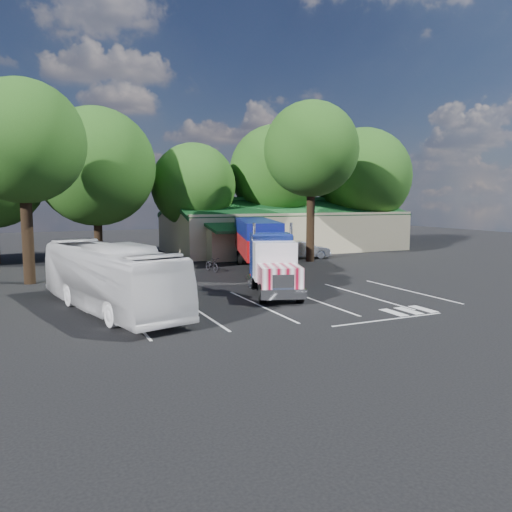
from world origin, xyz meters
name	(u,v)px	position (x,y,z in m)	size (l,w,h in m)	color
ground	(219,287)	(0.00, 0.00, 0.00)	(120.00, 120.00, 0.00)	black
event_hall	(283,229)	(13.74, 17.81, 2.21)	(24.20, 14.12, 5.55)	#C5B792
tree_row_c	(96,167)	(-5.00, 16.20, 8.04)	(10.00, 10.00, 13.05)	black
tree_row_d	(194,186)	(4.00, 17.50, 6.58)	(8.00, 8.00, 10.60)	black
tree_row_e	(276,172)	(13.00, 18.00, 8.09)	(9.60, 9.60, 12.90)	black
tree_row_f	(363,176)	(23.00, 16.80, 7.79)	(10.40, 10.40, 13.00)	black
tree_near_left	(23,142)	(-10.50, 6.00, 8.81)	(7.60, 7.60, 12.65)	black
tree_near_right	(311,150)	(11.50, 8.50, 9.46)	(8.00, 8.00, 13.50)	black
semi_truck	(260,243)	(4.26, 3.22, 2.26)	(8.18, 18.80, 3.99)	black
woman	(255,274)	(1.60, -1.92, 0.93)	(0.68, 0.44, 1.85)	black
bicycle	(212,265)	(1.80, 6.30, 0.51)	(0.68, 1.95, 1.02)	black
tour_bus	(110,277)	(-7.00, -4.04, 1.62)	(2.73, 11.65, 3.24)	silver
silver_sedan	(303,250)	(12.00, 10.50, 0.79)	(1.66, 4.76, 1.57)	#B5B8BD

